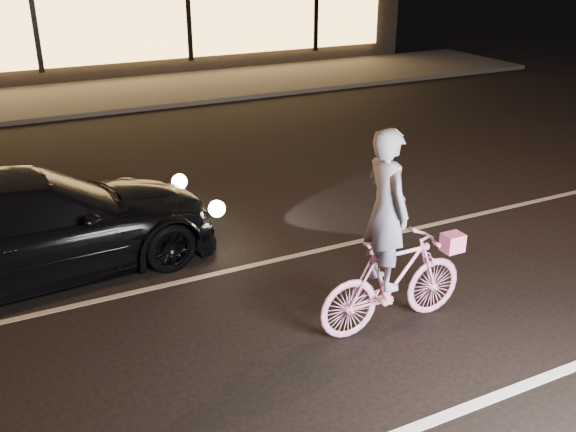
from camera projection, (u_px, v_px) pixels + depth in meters
ground at (240, 368)px, 6.51m from camera, size 90.00×90.00×0.00m
lane_stripe_far at (180, 282)px, 8.15m from camera, size 60.00×0.10×0.01m
sidewalk at (53, 100)px, 17.17m from camera, size 30.00×4.00×0.12m
storefront at (18, 1)px, 21.25m from camera, size 25.40×8.42×4.20m
cyclist at (392, 261)px, 6.91m from camera, size 1.84×0.63×2.31m
sedan at (32, 225)px, 8.09m from camera, size 4.95×2.41×1.39m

